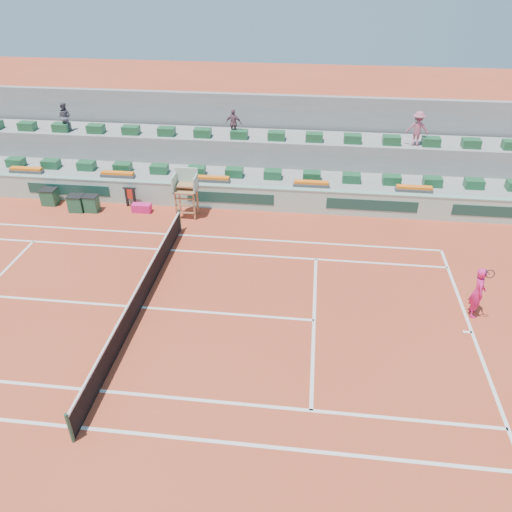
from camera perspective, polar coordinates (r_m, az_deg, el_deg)
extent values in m
plane|color=#A53720|center=(19.14, -12.95, -5.75)|extent=(90.00, 90.00, 0.00)
cube|color=gray|center=(27.73, -6.29, 8.81)|extent=(36.00, 4.00, 1.20)
cube|color=gray|center=(28.91, -5.70, 11.34)|extent=(36.00, 2.40, 2.60)
cube|color=gray|center=(30.09, -5.16, 14.03)|extent=(36.00, 0.40, 4.40)
cube|color=#D71C6C|center=(25.82, -12.93, 5.37)|extent=(0.95, 0.42, 0.42)
imported|color=#51505D|center=(30.44, -21.03, 14.64)|extent=(0.77, 0.60, 1.56)
imported|color=#754E5C|center=(27.50, -2.56, 14.90)|extent=(0.94, 0.51, 1.51)
imported|color=#A55267|center=(27.50, 17.96, 13.68)|extent=(1.18, 0.73, 1.76)
cube|color=silver|center=(19.12, 23.45, -8.00)|extent=(0.12, 10.97, 0.01)
cube|color=silver|center=(15.55, -19.41, -18.03)|extent=(23.77, 0.12, 0.01)
cube|color=silver|center=(23.47, -8.88, 2.41)|extent=(23.77, 0.12, 0.01)
cube|color=silver|center=(16.35, -17.48, -14.48)|extent=(23.77, 0.12, 0.01)
cube|color=silver|center=(22.34, -9.74, 0.68)|extent=(23.77, 0.12, 0.01)
cube|color=silver|center=(18.19, 6.65, -7.31)|extent=(0.12, 8.23, 0.01)
cube|color=silver|center=(19.14, -12.95, -5.73)|extent=(12.80, 0.12, 0.01)
cube|color=silver|center=(19.07, 23.02, -7.99)|extent=(0.30, 0.12, 0.01)
cube|color=black|center=(18.87, -13.12, -4.64)|extent=(0.03, 11.87, 0.92)
cube|color=white|center=(18.58, -13.30, -3.42)|extent=(0.06, 11.87, 0.07)
cylinder|color=#1E4630|center=(14.90, -20.51, -17.93)|extent=(0.10, 0.10, 1.10)
cylinder|color=#1E4630|center=(23.59, -8.72, 4.10)|extent=(0.10, 0.10, 1.10)
cube|color=#99C1AD|center=(25.78, -7.32, 6.87)|extent=(36.00, 0.30, 1.20)
cube|color=gray|center=(25.52, -7.42, 8.15)|extent=(36.00, 0.34, 0.06)
cube|color=#153B32|center=(27.86, -20.62, 7.12)|extent=(4.40, 0.02, 0.56)
cube|color=#153B32|center=(25.23, -2.96, 6.64)|extent=(4.40, 0.02, 0.56)
cube|color=#153B32|center=(25.10, 13.09, 5.66)|extent=(4.40, 0.02, 0.56)
cube|color=#153B32|center=(26.50, 26.08, 4.54)|extent=(4.40, 0.02, 0.56)
cube|color=#945F38|center=(24.60, -9.12, 5.62)|extent=(0.08, 0.08, 1.35)
cube|color=#945F38|center=(24.38, -7.07, 5.54)|extent=(0.08, 0.08, 1.35)
cube|color=#945F38|center=(25.20, -8.72, 6.33)|extent=(0.08, 0.08, 1.35)
cube|color=#945F38|center=(24.99, -6.71, 6.26)|extent=(0.08, 0.08, 1.35)
cube|color=#945F38|center=(24.49, -8.03, 7.45)|extent=(1.10, 0.90, 0.08)
cube|color=#99C1AD|center=(24.62, -7.91, 8.89)|extent=(1.10, 0.08, 1.00)
cube|color=#99C1AD|center=(24.47, -9.29, 8.25)|extent=(0.06, 0.90, 0.80)
cube|color=#99C1AD|center=(24.22, -6.89, 8.18)|extent=(0.06, 0.90, 0.80)
cube|color=#945F38|center=(24.48, -8.02, 8.05)|extent=(0.80, 0.60, 0.08)
cube|color=#945F38|center=(24.63, -8.04, 4.91)|extent=(0.90, 0.08, 0.06)
cube|color=#945F38|center=(24.45, -8.11, 5.74)|extent=(0.90, 0.08, 0.06)
cube|color=#945F38|center=(24.30, -8.18, 6.48)|extent=(0.90, 0.08, 0.06)
cube|color=#1A502C|center=(30.45, -25.74, 9.63)|extent=(0.90, 0.60, 0.44)
cube|color=#1A502C|center=(29.45, -22.38, 9.72)|extent=(0.90, 0.60, 0.44)
cube|color=#1A502C|center=(28.56, -18.79, 9.77)|extent=(0.90, 0.60, 0.44)
cube|color=#1A502C|center=(27.78, -14.99, 9.78)|extent=(0.90, 0.60, 0.44)
cube|color=#1A502C|center=(27.12, -10.99, 9.75)|extent=(0.90, 0.60, 0.44)
cube|color=#1A502C|center=(26.60, -6.81, 9.67)|extent=(0.90, 0.60, 0.44)
cube|color=#1A502C|center=(26.23, -2.49, 9.53)|extent=(0.90, 0.60, 0.44)
cube|color=#1A502C|center=(26.00, 1.93, 9.33)|extent=(0.90, 0.60, 0.44)
cube|color=#1A502C|center=(25.93, 6.39, 9.08)|extent=(0.90, 0.60, 0.44)
cube|color=#1A502C|center=(26.00, 10.84, 8.77)|extent=(0.90, 0.60, 0.44)
cube|color=#1A502C|center=(26.24, 15.24, 8.41)|extent=(0.90, 0.60, 0.44)
cube|color=#1A502C|center=(26.62, 19.52, 8.02)|extent=(0.90, 0.60, 0.44)
cube|color=#1A502C|center=(27.14, 23.65, 7.59)|extent=(0.90, 0.60, 0.44)
cube|color=#1A502C|center=(31.55, -24.67, 13.35)|extent=(0.90, 0.60, 0.44)
cube|color=#1A502C|center=(30.59, -21.36, 13.54)|extent=(0.90, 0.60, 0.44)
cube|color=#1A502C|center=(29.72, -17.83, 13.69)|extent=(0.90, 0.60, 0.44)
cube|color=#1A502C|center=(28.98, -14.10, 13.79)|extent=(0.90, 0.60, 0.44)
cube|color=#1A502C|center=(28.35, -10.19, 13.84)|extent=(0.90, 0.60, 0.44)
cube|color=#1A502C|center=(27.85, -6.12, 13.83)|extent=(0.90, 0.60, 0.44)
cube|color=#1A502C|center=(27.50, -1.93, 13.74)|extent=(0.90, 0.60, 0.44)
cube|color=#1A502C|center=(27.28, 2.35, 13.58)|extent=(0.90, 0.60, 0.44)
cube|color=#1A502C|center=(27.21, 6.67, 13.34)|extent=(0.90, 0.60, 0.44)
cube|color=#1A502C|center=(27.28, 10.97, 13.03)|extent=(0.90, 0.60, 0.44)
cube|color=#1A502C|center=(27.50, 15.22, 12.66)|extent=(0.90, 0.60, 0.44)
cube|color=#1A502C|center=(27.87, 19.37, 12.23)|extent=(0.90, 0.60, 0.44)
cube|color=#1A502C|center=(28.37, 23.37, 11.75)|extent=(0.90, 0.60, 0.44)
cube|color=#1A502C|center=(29.00, 27.21, 11.24)|extent=(0.90, 0.60, 0.44)
cube|color=#4A4A4A|center=(29.35, -24.74, 8.80)|extent=(1.80, 0.36, 0.16)
cube|color=orange|center=(29.30, -24.80, 9.05)|extent=(1.70, 0.32, 0.12)
cube|color=#4A4A4A|center=(27.15, -15.52, 8.85)|extent=(1.80, 0.36, 0.16)
cube|color=orange|center=(27.09, -15.56, 9.12)|extent=(1.70, 0.32, 0.12)
cube|color=#4A4A4A|center=(25.73, -4.98, 8.63)|extent=(1.80, 0.36, 0.16)
cube|color=orange|center=(25.68, -5.00, 8.92)|extent=(1.70, 0.32, 0.12)
cube|color=#4A4A4A|center=(25.25, 6.33, 8.08)|extent=(1.80, 0.36, 0.16)
cube|color=orange|center=(25.19, 6.35, 8.37)|extent=(1.70, 0.32, 0.12)
cube|color=#4A4A4A|center=(25.74, 17.59, 7.22)|extent=(1.80, 0.36, 0.16)
cube|color=orange|center=(25.69, 17.64, 7.50)|extent=(1.70, 0.32, 0.12)
cube|color=#1A4E33|center=(26.48, -18.28, 5.68)|extent=(0.65, 0.56, 0.80)
cube|color=black|center=(26.31, -18.44, 6.50)|extent=(0.69, 0.60, 0.04)
cube|color=#1A4E33|center=(26.76, -19.81, 5.66)|extent=(0.73, 0.63, 0.80)
cube|color=black|center=(26.59, -19.97, 6.47)|extent=(0.77, 0.67, 0.04)
cube|color=#1A4E33|center=(27.99, -22.52, 6.25)|extent=(0.74, 0.63, 0.80)
cube|color=black|center=(27.82, -22.69, 7.02)|extent=(0.78, 0.68, 0.04)
cube|color=black|center=(26.48, -14.56, 6.54)|extent=(0.11, 0.11, 1.00)
cube|color=black|center=(26.34, -13.74, 6.52)|extent=(0.11, 0.11, 1.00)
cube|color=black|center=(26.21, -14.29, 7.52)|extent=(0.67, 0.09, 0.06)
cube|color=red|center=(26.31, -14.22, 6.91)|extent=(0.49, 0.04, 0.56)
imported|color=#D71C6C|center=(19.43, 24.04, -3.79)|extent=(0.55, 0.77, 1.98)
cylinder|color=black|center=(18.64, 24.96, -1.68)|extent=(0.03, 0.35, 0.09)
torus|color=black|center=(18.43, 25.18, -1.87)|extent=(0.31, 0.08, 0.31)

